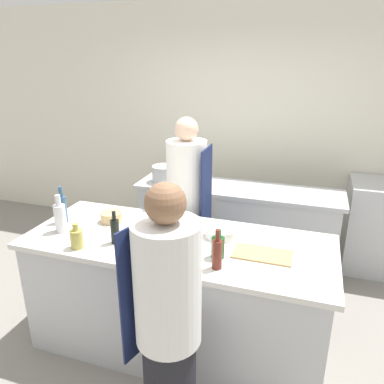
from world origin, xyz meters
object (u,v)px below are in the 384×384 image
(bottle_wine, at_px, (218,246))
(bottle_sauce, at_px, (63,208))
(bottle_cooking_oil, at_px, (115,230))
(chef_at_stove, at_px, (187,210))
(bottle_water, at_px, (77,238))
(bottle_vinegar, at_px, (217,253))
(bottle_olive_oil, at_px, (60,217))
(stockpot, at_px, (164,174))
(bowl_prep_small, at_px, (111,217))
(bowl_mixing_large, at_px, (221,232))
(chef_at_prep_near, at_px, (168,328))

(bottle_wine, relative_size, bottle_sauce, 0.66)
(bottle_cooking_oil, xyz_separation_m, bottle_sauce, (-0.57, 0.18, 0.02))
(chef_at_stove, bearing_deg, bottle_sauce, -49.80)
(bottle_sauce, height_order, bottle_water, bottle_sauce)
(chef_at_stove, distance_m, bottle_vinegar, 1.14)
(bottle_olive_oil, relative_size, bottle_wine, 1.47)
(bottle_sauce, relative_size, stockpot, 1.19)
(bottle_sauce, bearing_deg, bottle_water, -43.38)
(bowl_prep_small, distance_m, stockpot, 1.09)
(chef_at_stove, distance_m, bowl_prep_small, 0.74)
(chef_at_stove, bearing_deg, bowl_mixing_large, 38.62)
(chef_at_stove, xyz_separation_m, bowl_mixing_large, (0.46, -0.55, 0.11))
(chef_at_prep_near, relative_size, bottle_sauce, 5.38)
(bottle_sauce, distance_m, bowl_mixing_large, 1.28)
(bottle_cooking_oil, bearing_deg, bottle_olive_oil, 175.57)
(chef_at_stove, xyz_separation_m, bottle_sauce, (-0.81, -0.71, 0.19))
(bottle_water, relative_size, stockpot, 0.72)
(bowl_mixing_large, bearing_deg, bottle_olive_oil, -165.76)
(bottle_water, bearing_deg, bottle_olive_oil, 145.10)
(bottle_olive_oil, relative_size, bottle_water, 1.60)
(bottle_wine, distance_m, bottle_sauce, 1.33)
(chef_at_stove, bearing_deg, bottle_water, -24.64)
(bowl_mixing_large, bearing_deg, bottle_cooking_oil, -154.08)
(bowl_mixing_large, bearing_deg, stockpot, 129.87)
(bottle_olive_oil, relative_size, bottle_sauce, 0.97)
(bottle_vinegar, bearing_deg, bottle_olive_oil, 173.63)
(bottle_wine, bearing_deg, stockpot, 124.52)
(bottle_cooking_oil, height_order, bowl_mixing_large, bottle_cooking_oil)
(chef_at_stove, height_order, stockpot, chef_at_stove)
(bottle_water, bearing_deg, bottle_cooking_oil, 34.45)
(chef_at_prep_near, bearing_deg, bottle_sauce, 73.07)
(bottle_sauce, bearing_deg, bottle_olive_oil, -60.12)
(bottle_olive_oil, bearing_deg, bowl_mixing_large, 14.24)
(stockpot, bearing_deg, bottle_cooking_oil, -81.97)
(bottle_cooking_oil, relative_size, bowl_mixing_large, 1.02)
(chef_at_prep_near, xyz_separation_m, bottle_cooking_oil, (-0.64, 0.60, 0.20))
(bottle_cooking_oil, xyz_separation_m, bottle_water, (-0.22, -0.15, -0.02))
(bottle_olive_oil, distance_m, bottle_water, 0.33)
(bottle_vinegar, height_order, stockpot, bottle_vinegar)
(chef_at_stove, height_order, bottle_sauce, chef_at_stove)
(bottle_wine, relative_size, bottle_water, 1.09)
(chef_at_prep_near, xyz_separation_m, bowl_prep_small, (-0.85, 0.91, 0.15))
(chef_at_stove, relative_size, bottle_water, 9.29)
(bottle_vinegar, distance_m, bottle_water, 1.00)
(bottle_cooking_oil, bearing_deg, bottle_wine, 2.37)
(chef_at_stove, relative_size, bottle_wine, 8.55)
(bottle_wine, bearing_deg, bowl_prep_small, 163.49)
(bottle_vinegar, xyz_separation_m, bowl_prep_small, (-0.99, 0.42, -0.07))
(chef_at_prep_near, xyz_separation_m, bottle_vinegar, (0.14, 0.50, 0.21))
(chef_at_prep_near, bearing_deg, bottle_vinegar, 0.52)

